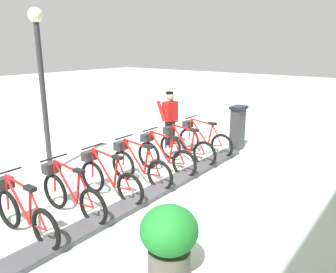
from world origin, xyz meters
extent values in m
plane|color=silver|center=(0.00, 0.00, 0.00)|extent=(60.00, 60.00, 0.00)
cube|color=#47474C|center=(0.00, 0.00, 0.05)|extent=(0.44, 6.98, 0.10)
cube|color=#38383D|center=(0.05, -3.85, 0.60)|extent=(0.28, 0.44, 1.20)
cube|color=#194C8C|center=(0.20, -3.85, 0.95)|extent=(0.03, 0.30, 0.40)
cube|color=black|center=(0.05, -3.85, 1.24)|extent=(0.36, 0.52, 0.08)
torus|color=black|center=(0.03, -2.89, 0.33)|extent=(0.67, 0.08, 0.67)
torus|color=black|center=(1.07, -2.88, 0.33)|extent=(0.67, 0.08, 0.67)
cylinder|color=red|center=(0.73, -2.89, 0.61)|extent=(0.60, 0.05, 0.70)
cylinder|color=red|center=(0.39, -2.89, 0.58)|extent=(0.16, 0.05, 0.61)
cylinder|color=red|center=(0.67, -2.89, 0.92)|extent=(0.69, 0.05, 0.11)
cylinder|color=red|center=(0.24, -2.89, 0.31)|extent=(0.43, 0.04, 0.09)
cylinder|color=red|center=(0.18, -2.89, 0.61)|extent=(0.33, 0.03, 0.56)
cylinder|color=red|center=(1.04, -2.88, 0.64)|extent=(0.10, 0.04, 0.62)
cube|color=black|center=(0.33, -2.89, 0.91)|extent=(0.22, 0.10, 0.06)
cylinder|color=black|center=(1.01, -2.88, 1.00)|extent=(0.04, 0.54, 0.03)
cube|color=#2D2D2D|center=(1.12, -2.88, 0.78)|extent=(0.20, 0.28, 0.18)
torus|color=black|center=(0.03, -2.01, 0.33)|extent=(0.67, 0.08, 0.67)
torus|color=black|center=(1.07, -2.00, 0.33)|extent=(0.67, 0.08, 0.67)
cylinder|color=red|center=(0.73, -2.00, 0.61)|extent=(0.60, 0.05, 0.70)
cylinder|color=red|center=(0.39, -2.01, 0.58)|extent=(0.16, 0.05, 0.61)
cylinder|color=red|center=(0.67, -2.00, 0.92)|extent=(0.69, 0.05, 0.11)
cylinder|color=red|center=(0.24, -2.01, 0.31)|extent=(0.43, 0.04, 0.09)
cylinder|color=red|center=(0.18, -2.01, 0.61)|extent=(0.33, 0.03, 0.56)
cylinder|color=red|center=(1.04, -2.00, 0.64)|extent=(0.10, 0.04, 0.62)
cube|color=black|center=(0.33, -2.01, 0.91)|extent=(0.22, 0.10, 0.06)
cylinder|color=black|center=(1.01, -2.00, 1.00)|extent=(0.04, 0.54, 0.03)
cube|color=#2D2D2D|center=(1.12, -2.00, 0.78)|extent=(0.20, 0.28, 0.18)
torus|color=black|center=(0.03, -1.13, 0.33)|extent=(0.67, 0.08, 0.67)
torus|color=black|center=(1.07, -1.12, 0.33)|extent=(0.67, 0.08, 0.67)
cylinder|color=red|center=(0.73, -1.12, 0.61)|extent=(0.60, 0.05, 0.70)
cylinder|color=red|center=(0.39, -1.12, 0.58)|extent=(0.16, 0.05, 0.61)
cylinder|color=red|center=(0.67, -1.12, 0.92)|extent=(0.69, 0.05, 0.11)
cylinder|color=red|center=(0.24, -1.13, 0.31)|extent=(0.43, 0.04, 0.09)
cylinder|color=red|center=(0.18, -1.13, 0.61)|extent=(0.33, 0.03, 0.56)
cylinder|color=red|center=(1.04, -1.12, 0.64)|extent=(0.10, 0.04, 0.62)
cube|color=black|center=(0.33, -1.13, 0.91)|extent=(0.22, 0.10, 0.06)
cylinder|color=black|center=(1.01, -1.12, 1.00)|extent=(0.04, 0.54, 0.03)
cube|color=#2D2D2D|center=(1.12, -1.12, 0.78)|extent=(0.20, 0.28, 0.18)
torus|color=black|center=(0.03, -0.25, 0.33)|extent=(0.67, 0.08, 0.67)
torus|color=black|center=(1.07, -0.24, 0.33)|extent=(0.67, 0.08, 0.67)
cylinder|color=red|center=(0.73, -0.24, 0.61)|extent=(0.60, 0.05, 0.70)
cylinder|color=red|center=(0.39, -0.24, 0.58)|extent=(0.16, 0.05, 0.61)
cylinder|color=red|center=(0.67, -0.24, 0.92)|extent=(0.69, 0.05, 0.11)
cylinder|color=red|center=(0.24, -0.24, 0.31)|extent=(0.43, 0.04, 0.09)
cylinder|color=red|center=(0.18, -0.24, 0.61)|extent=(0.33, 0.03, 0.56)
cylinder|color=red|center=(1.04, -0.24, 0.64)|extent=(0.10, 0.04, 0.62)
cube|color=black|center=(0.33, -0.24, 0.91)|extent=(0.22, 0.10, 0.06)
cylinder|color=black|center=(1.01, -0.24, 1.00)|extent=(0.04, 0.54, 0.03)
cube|color=#2D2D2D|center=(1.12, -0.24, 0.78)|extent=(0.20, 0.28, 0.18)
torus|color=black|center=(0.03, 0.64, 0.33)|extent=(0.67, 0.08, 0.67)
torus|color=black|center=(1.07, 0.65, 0.33)|extent=(0.67, 0.08, 0.67)
cylinder|color=red|center=(0.73, 0.64, 0.61)|extent=(0.60, 0.05, 0.70)
cylinder|color=red|center=(0.39, 0.64, 0.58)|extent=(0.16, 0.05, 0.61)
cylinder|color=red|center=(0.67, 0.64, 0.92)|extent=(0.69, 0.05, 0.11)
cylinder|color=red|center=(0.24, 0.64, 0.31)|extent=(0.43, 0.04, 0.09)
cylinder|color=red|center=(0.18, 0.64, 0.61)|extent=(0.33, 0.03, 0.56)
cylinder|color=red|center=(1.04, 0.65, 0.64)|extent=(0.10, 0.04, 0.62)
cube|color=black|center=(0.33, 0.64, 0.91)|extent=(0.22, 0.10, 0.06)
cylinder|color=black|center=(1.01, 0.65, 1.00)|extent=(0.04, 0.54, 0.03)
cube|color=#2D2D2D|center=(1.12, 0.65, 0.78)|extent=(0.20, 0.28, 0.18)
torus|color=black|center=(0.03, 1.52, 0.33)|extent=(0.67, 0.08, 0.67)
torus|color=black|center=(1.07, 1.53, 0.33)|extent=(0.67, 0.08, 0.67)
cylinder|color=red|center=(0.73, 1.52, 0.61)|extent=(0.60, 0.05, 0.70)
cylinder|color=red|center=(0.39, 1.52, 0.58)|extent=(0.16, 0.05, 0.61)
cylinder|color=red|center=(0.67, 1.52, 0.92)|extent=(0.69, 0.05, 0.11)
cylinder|color=red|center=(0.24, 1.52, 0.31)|extent=(0.43, 0.04, 0.09)
cylinder|color=red|center=(0.18, 1.52, 0.61)|extent=(0.33, 0.03, 0.56)
cylinder|color=red|center=(1.04, 1.53, 0.64)|extent=(0.10, 0.04, 0.62)
cube|color=black|center=(0.33, 1.52, 0.91)|extent=(0.22, 0.10, 0.06)
cylinder|color=black|center=(1.01, 1.53, 1.00)|extent=(0.04, 0.54, 0.03)
cube|color=#2D2D2D|center=(1.12, 1.53, 0.78)|extent=(0.20, 0.28, 0.18)
torus|color=black|center=(0.03, 2.40, 0.33)|extent=(0.67, 0.08, 0.67)
torus|color=black|center=(1.07, 2.41, 0.33)|extent=(0.67, 0.08, 0.67)
cylinder|color=red|center=(0.73, 2.41, 0.61)|extent=(0.60, 0.05, 0.70)
cylinder|color=red|center=(0.39, 2.40, 0.58)|extent=(0.16, 0.05, 0.61)
cylinder|color=red|center=(0.67, 2.41, 0.92)|extent=(0.69, 0.05, 0.11)
cylinder|color=red|center=(0.24, 2.40, 0.31)|extent=(0.43, 0.04, 0.09)
cylinder|color=red|center=(0.18, 2.40, 0.61)|extent=(0.33, 0.03, 0.56)
cylinder|color=red|center=(1.04, 2.41, 0.64)|extent=(0.10, 0.04, 0.62)
cube|color=black|center=(0.33, 2.40, 0.91)|extent=(0.22, 0.10, 0.06)
cylinder|color=black|center=(1.01, 2.41, 1.00)|extent=(0.04, 0.54, 0.03)
cube|color=#2D2D2D|center=(1.12, 2.41, 0.78)|extent=(0.20, 0.28, 0.18)
cube|color=white|center=(1.78, -2.72, 0.05)|extent=(0.27, 0.15, 0.10)
cube|color=white|center=(1.63, -2.91, 0.05)|extent=(0.27, 0.15, 0.10)
cylinder|color=black|center=(1.72, -2.72, 0.43)|extent=(0.15, 0.15, 0.82)
cylinder|color=black|center=(1.69, -2.91, 0.43)|extent=(0.15, 0.15, 0.82)
cube|color=red|center=(1.71, -2.82, 1.10)|extent=(0.32, 0.44, 0.56)
cylinder|color=red|center=(1.85, -2.58, 1.13)|extent=(0.35, 0.15, 0.57)
cylinder|color=red|center=(1.76, -3.09, 1.13)|extent=(0.35, 0.15, 0.57)
sphere|color=tan|center=(1.71, -2.82, 1.53)|extent=(0.22, 0.22, 0.22)
cylinder|color=black|center=(1.73, -2.82, 1.63)|extent=(0.22, 0.22, 0.06)
cylinder|color=#2D2D33|center=(2.83, 0.48, 1.73)|extent=(0.12, 0.12, 3.46)
sphere|color=#F2EDCC|center=(2.83, 0.48, 3.56)|extent=(0.32, 0.32, 0.32)
cylinder|color=#59544C|center=(-1.72, 1.73, 0.17)|extent=(0.56, 0.56, 0.35)
ellipsoid|color=#1F7D2B|center=(-1.72, 1.73, 0.65)|extent=(0.76, 0.76, 0.64)
camera|label=1|loc=(-4.00, 4.73, 2.92)|focal=35.51mm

